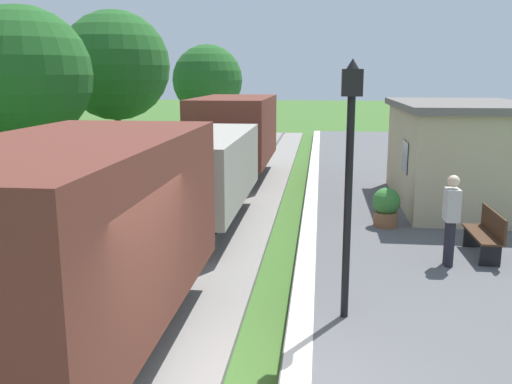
# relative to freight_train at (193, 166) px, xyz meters

# --- Properties ---
(freight_train) EXTENTS (2.50, 19.40, 2.72)m
(freight_train) POSITION_rel_freight_train_xyz_m (0.00, 0.00, 0.00)
(freight_train) COLOR brown
(freight_train) RESTS_ON rail_near
(station_hut) EXTENTS (3.50, 5.80, 2.78)m
(station_hut) POSITION_rel_freight_train_xyz_m (6.80, 2.69, 0.05)
(station_hut) COLOR tan
(station_hut) RESTS_ON platform_slab
(bench_near_hut) EXTENTS (0.42, 1.50, 0.91)m
(bench_near_hut) POSITION_rel_freight_train_xyz_m (6.27, -2.01, -0.88)
(bench_near_hut) COLOR #422819
(bench_near_hut) RESTS_ON platform_slab
(bench_down_platform) EXTENTS (0.42, 1.50, 0.91)m
(bench_down_platform) POSITION_rel_freight_train_xyz_m (6.27, 7.22, -0.88)
(bench_down_platform) COLOR #422819
(bench_down_platform) RESTS_ON platform_slab
(person_waiting) EXTENTS (0.25, 0.39, 1.71)m
(person_waiting) POSITION_rel_freight_train_xyz_m (5.43, -2.64, -0.41)
(person_waiting) COLOR black
(person_waiting) RESTS_ON platform_slab
(potted_planter) EXTENTS (0.64, 0.64, 0.92)m
(potted_planter) POSITION_rel_freight_train_xyz_m (4.58, 0.04, -0.88)
(potted_planter) COLOR brown
(potted_planter) RESTS_ON platform_slab
(lamp_post_near) EXTENTS (0.28, 0.28, 3.70)m
(lamp_post_near) POSITION_rel_freight_train_xyz_m (3.42, -5.14, 1.20)
(lamp_post_near) COLOR black
(lamp_post_near) RESTS_ON platform_slab
(tree_trackside_far) EXTENTS (4.42, 4.42, 5.95)m
(tree_trackside_far) POSITION_rel_freight_train_xyz_m (-6.63, 4.60, 2.14)
(tree_trackside_far) COLOR #4C3823
(tree_trackside_far) RESTS_ON ground
(tree_field_left) EXTENTS (4.69, 4.69, 6.48)m
(tree_field_left) POSITION_rel_freight_train_xyz_m (-5.87, 10.88, 2.53)
(tree_field_left) COLOR #4C3823
(tree_field_left) RESTS_ON ground
(tree_field_distant) EXTENTS (4.04, 4.04, 5.48)m
(tree_field_distant) POSITION_rel_freight_train_xyz_m (-3.55, 19.39, 1.85)
(tree_field_distant) COLOR #4C3823
(tree_field_distant) RESTS_ON ground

